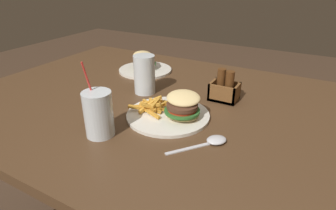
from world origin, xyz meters
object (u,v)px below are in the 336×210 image
(beer_glass, at_px, (144,75))
(meal_plate_far, at_px, (145,65))
(spoon, at_px, (214,141))
(condiment_caddy, at_px, (224,89))
(meal_plate_near, at_px, (173,110))
(juice_glass, at_px, (99,116))

(beer_glass, bearing_deg, meal_plate_far, 123.59)
(beer_glass, relative_size, meal_plate_far, 0.60)
(spoon, relative_size, condiment_caddy, 1.40)
(meal_plate_near, distance_m, juice_glass, 0.23)
(beer_glass, bearing_deg, meal_plate_near, -33.78)
(spoon, relative_size, meal_plate_far, 0.65)
(beer_glass, bearing_deg, spoon, -29.47)
(meal_plate_near, distance_m, meal_plate_far, 0.46)
(meal_plate_near, height_order, meal_plate_far, same)
(beer_glass, distance_m, meal_plate_far, 0.25)
(beer_glass, bearing_deg, juice_glass, -79.71)
(beer_glass, height_order, spoon, beer_glass)
(juice_glass, height_order, spoon, juice_glass)
(juice_glass, bearing_deg, condiment_caddy, 60.34)
(beer_glass, xyz_separation_m, meal_plate_far, (-0.14, 0.21, -0.04))
(spoon, xyz_separation_m, meal_plate_far, (-0.49, 0.40, 0.02))
(juice_glass, xyz_separation_m, meal_plate_far, (-0.19, 0.52, -0.03))
(beer_glass, distance_m, spoon, 0.41)
(juice_glass, xyz_separation_m, condiment_caddy, (0.22, 0.39, -0.02))
(meal_plate_near, relative_size, beer_glass, 1.84)
(meal_plate_near, height_order, spoon, meal_plate_near)
(meal_plate_near, height_order, beer_glass, beer_glass)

